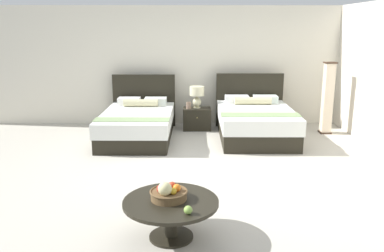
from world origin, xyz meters
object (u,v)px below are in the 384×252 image
bed_near_corner (255,122)px  table_lamp (197,94)px  coffee_table (171,209)px  bed_near_window (138,123)px  nightstand (197,119)px  vase (189,105)px  loose_apple (188,210)px  fruit_bowl (168,193)px  floor_lamp_corner (327,98)px

bed_near_corner → table_lamp: (-1.11, 0.69, 0.42)m
coffee_table → bed_near_corner: bearing=68.8°
bed_near_window → bed_near_corner: size_ratio=1.05×
nightstand → vase: bearing=-167.0°
table_lamp → loose_apple: size_ratio=5.58×
fruit_bowl → loose_apple: (0.20, -0.33, -0.03)m
nightstand → fruit_bowl: 4.50m
bed_near_corner → coffee_table: size_ratio=2.14×
fruit_bowl → floor_lamp_corner: size_ratio=0.27×
vase → coffee_table: bearing=-92.6°
nightstand → table_lamp: table_lamp is taller
vase → fruit_bowl: bearing=-92.9°
bed_near_corner → nightstand: bearing=148.9°
bed_near_window → coffee_table: (0.78, -3.83, 0.02)m
bed_near_corner → nightstand: bed_near_corner is taller
bed_near_window → fruit_bowl: size_ratio=5.66×
fruit_bowl → loose_apple: bearing=-58.8°
table_lamp → vase: size_ratio=3.35×
fruit_bowl → floor_lamp_corner: 5.12m
bed_near_window → vase: bearing=32.6°
nightstand → vase: vase is taller
nightstand → coffee_table: bearing=-94.7°
bed_near_corner → coffee_table: bed_near_corner is taller
vase → fruit_bowl: (-0.22, -4.43, -0.04)m
bed_near_corner → coffee_table: bearing=-111.2°
bed_near_window → loose_apple: 4.25m
bed_near_window → nightstand: 1.33m
nightstand → floor_lamp_corner: 2.68m
nightstand → vase: (-0.17, -0.04, 0.29)m
bed_near_window → fruit_bowl: (0.75, -3.80, 0.19)m
bed_near_corner → nightstand: size_ratio=3.58×
vase → floor_lamp_corner: (2.78, -0.29, 0.20)m
fruit_bowl → loose_apple: fruit_bowl is taller
bed_near_corner → loose_apple: bed_near_corner is taller
table_lamp → coffee_table: table_lamp is taller
fruit_bowl → loose_apple: 0.39m
table_lamp → floor_lamp_corner: floor_lamp_corner is taller
coffee_table → floor_lamp_corner: bearing=54.4°
table_lamp → fruit_bowl: table_lamp is taller
vase → table_lamp: bearing=19.1°
coffee_table → loose_apple: size_ratio=11.88×
nightstand → loose_apple: loose_apple is taller
bed_near_window → vase: bed_near_window is taller
bed_near_corner → floor_lamp_corner: bearing=12.9°
floor_lamp_corner → vase: bearing=174.1°
bed_near_window → floor_lamp_corner: (3.76, 0.34, 0.42)m
bed_near_window → fruit_bowl: bed_near_window is taller
vase → coffee_table: vase is taller
bed_near_window → table_lamp: bed_near_window is taller
table_lamp → coffee_table: 4.55m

